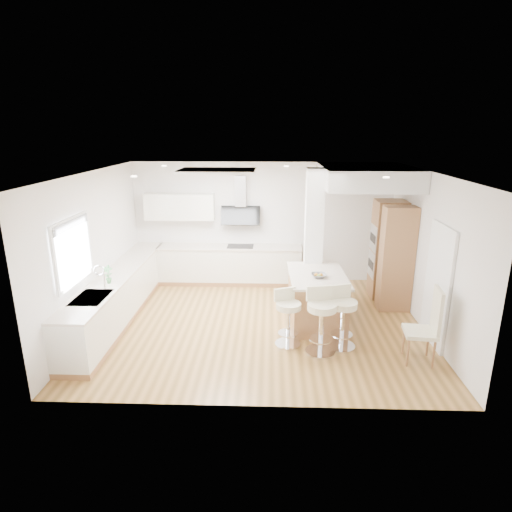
{
  "coord_description": "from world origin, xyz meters",
  "views": [
    {
      "loc": [
        0.2,
        -7.34,
        3.52
      ],
      "look_at": [
        -0.08,
        0.4,
        1.21
      ],
      "focal_mm": 30.0,
      "sensor_mm": 36.0,
      "label": 1
    }
  ],
  "objects_px": {
    "bar_stool_a": "(288,315)",
    "bar_stool_c": "(342,314)",
    "peninsula": "(316,298)",
    "bar_stool_b": "(321,317)",
    "dining_chair": "(428,323)"
  },
  "relations": [
    {
      "from": "bar_stool_c",
      "to": "dining_chair",
      "type": "relative_size",
      "value": 0.86
    },
    {
      "from": "peninsula",
      "to": "dining_chair",
      "type": "height_order",
      "value": "dining_chair"
    },
    {
      "from": "bar_stool_a",
      "to": "bar_stool_b",
      "type": "bearing_deg",
      "value": -47.14
    },
    {
      "from": "dining_chair",
      "to": "peninsula",
      "type": "bearing_deg",
      "value": 144.84
    },
    {
      "from": "bar_stool_b",
      "to": "peninsula",
      "type": "bearing_deg",
      "value": 77.05
    },
    {
      "from": "bar_stool_b",
      "to": "bar_stool_c",
      "type": "xyz_separation_m",
      "value": [
        0.37,
        0.19,
        -0.02
      ]
    },
    {
      "from": "bar_stool_a",
      "to": "bar_stool_b",
      "type": "height_order",
      "value": "bar_stool_b"
    },
    {
      "from": "peninsula",
      "to": "bar_stool_c",
      "type": "height_order",
      "value": "bar_stool_c"
    },
    {
      "from": "bar_stool_a",
      "to": "bar_stool_c",
      "type": "relative_size",
      "value": 0.92
    },
    {
      "from": "bar_stool_b",
      "to": "bar_stool_c",
      "type": "relative_size",
      "value": 1.04
    },
    {
      "from": "bar_stool_a",
      "to": "bar_stool_c",
      "type": "bearing_deg",
      "value": -25.72
    },
    {
      "from": "bar_stool_a",
      "to": "dining_chair",
      "type": "bearing_deg",
      "value": -35.57
    },
    {
      "from": "peninsula",
      "to": "bar_stool_b",
      "type": "relative_size",
      "value": 1.45
    },
    {
      "from": "bar_stool_b",
      "to": "bar_stool_c",
      "type": "height_order",
      "value": "bar_stool_b"
    },
    {
      "from": "peninsula",
      "to": "bar_stool_c",
      "type": "bearing_deg",
      "value": -73.2
    }
  ]
}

